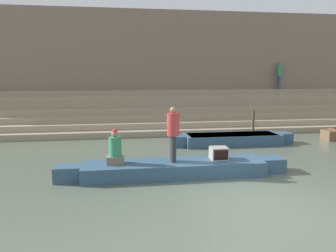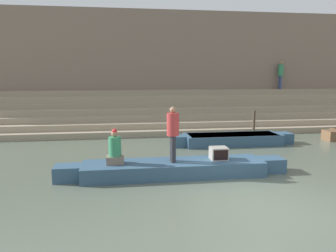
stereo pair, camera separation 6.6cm
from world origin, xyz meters
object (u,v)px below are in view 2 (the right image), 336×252
person_standing (173,131)px  rowboat_main (174,168)px  tv_set (219,153)px  moored_boat_shore (233,139)px  person_rowing (115,150)px  mooring_post (254,124)px  person_on_steps (281,73)px

person_standing → rowboat_main: bearing=27.8°
rowboat_main → tv_set: size_ratio=13.46×
tv_set → rowboat_main: bearing=-176.4°
rowboat_main → person_standing: person_standing is taller
rowboat_main → moored_boat_shore: 5.17m
person_standing → person_rowing: size_ratio=1.59×
person_rowing → person_standing: bearing=2.5°
mooring_post → person_on_steps: person_on_steps is taller
mooring_post → person_on_steps: bearing=51.1°
person_standing → person_rowing: bearing=-176.6°
person_standing → mooring_post: (4.93, 5.59, -0.75)m
person_rowing → moored_boat_shore: (5.02, 3.99, -0.61)m
rowboat_main → tv_set: tv_set is taller
moored_boat_shore → person_rowing: bearing=-143.0°
rowboat_main → mooring_post: 7.43m
tv_set → person_rowing: bearing=-177.3°
person_rowing → moored_boat_shore: size_ratio=0.19×
moored_boat_shore → person_on_steps: size_ratio=3.15×
person_standing → person_on_steps: person_on_steps is taller
person_standing → person_rowing: (-1.72, 0.02, -0.54)m
mooring_post → person_standing: bearing=-131.4°
mooring_post → person_on_steps: size_ratio=0.76×
mooring_post → tv_set: bearing=-122.1°
moored_boat_shore → person_standing: bearing=-130.9°
person_on_steps → mooring_post: bearing=-17.8°
moored_boat_shore → tv_set: bearing=-116.5°
person_rowing → person_on_steps: bearing=47.5°
rowboat_main → person_standing: 1.17m
person_standing → person_rowing: person_standing is taller
person_rowing → moored_boat_shore: 6.44m
tv_set → moored_boat_shore: tv_set is taller
person_rowing → rowboat_main: bearing=3.0°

